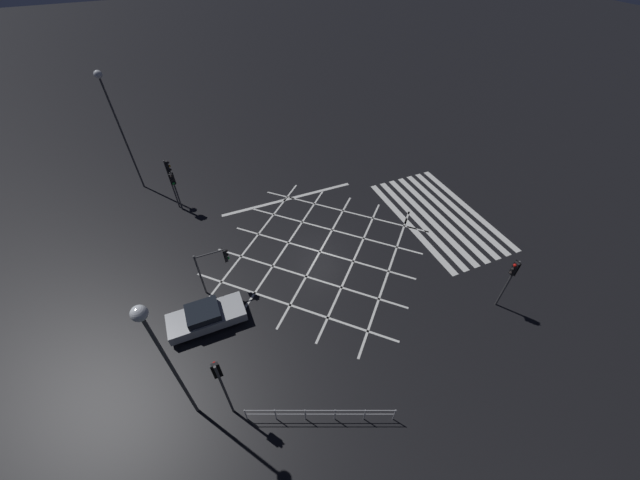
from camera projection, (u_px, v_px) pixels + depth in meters
ground_plane at (320, 252)px, 24.65m from camera, size 200.00×200.00×0.00m
road_markings at (396, 225)px, 26.68m from camera, size 16.36×21.09×0.01m
traffic_light_median_north at (215, 262)px, 20.73m from camera, size 0.36×1.92×3.27m
traffic_light_nw_main at (220, 380)px, 14.83m from camera, size 0.39×0.36×4.42m
traffic_light_ne_cross at (170, 175)px, 26.19m from camera, size 0.36×0.39×4.20m
traffic_light_ne_main at (174, 184)px, 26.31m from camera, size 0.39×0.36×3.39m
traffic_light_sw_cross at (511, 275)px, 19.54m from camera, size 0.36×0.39×3.78m
street_lamp_east at (157, 343)px, 12.77m from camera, size 0.57×0.57×8.24m
street_lamp_west at (113, 110)px, 25.65m from camera, size 0.54×0.54×9.41m
waiting_car at (206, 316)px, 20.09m from camera, size 1.76×4.29×1.27m
pedestrian_railing at (320, 413)px, 16.23m from camera, size 2.74×6.32×1.05m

